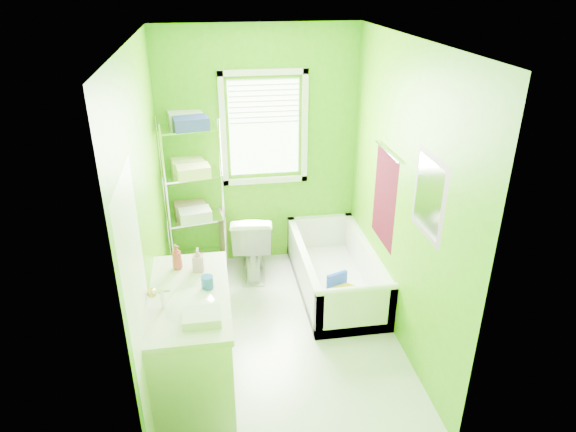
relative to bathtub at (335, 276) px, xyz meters
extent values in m
plane|color=silver|center=(-0.67, -0.62, -0.17)|extent=(2.90, 2.90, 0.00)
cube|color=#449907|center=(-0.67, 0.83, 1.13)|extent=(2.10, 0.04, 2.60)
cube|color=#449907|center=(-0.67, -2.07, 1.13)|extent=(2.10, 0.04, 2.60)
cube|color=#449907|center=(-1.72, -0.62, 1.13)|extent=(0.04, 2.90, 2.60)
cube|color=#449907|center=(0.38, -0.62, 1.13)|extent=(0.04, 2.90, 2.60)
cube|color=white|center=(-0.67, -0.62, 2.43)|extent=(2.10, 2.90, 0.04)
cube|color=white|center=(-0.62, 0.82, 1.38)|extent=(0.74, 0.01, 1.01)
cube|color=white|center=(-0.62, 0.80, 0.80)|extent=(0.92, 0.05, 0.06)
cube|color=white|center=(-0.62, 0.80, 1.96)|extent=(0.92, 0.05, 0.06)
cube|color=white|center=(-1.05, 0.80, 1.38)|extent=(0.06, 0.05, 1.22)
cube|color=white|center=(-0.19, 0.80, 1.38)|extent=(0.06, 0.05, 1.22)
cube|color=white|center=(-0.62, 0.79, 1.67)|extent=(0.72, 0.02, 0.50)
cube|color=white|center=(-1.71, -1.62, 0.83)|extent=(0.02, 0.80, 2.00)
sphere|color=gold|center=(-1.67, -1.29, 0.83)|extent=(0.07, 0.07, 0.07)
cube|color=#430714|center=(0.36, -0.27, 0.98)|extent=(0.02, 0.58, 0.90)
cylinder|color=silver|center=(0.35, -0.27, 1.43)|extent=(0.02, 0.62, 0.02)
cube|color=#CC5972|center=(0.36, -1.17, 1.38)|extent=(0.02, 0.54, 0.64)
cube|color=white|center=(0.36, -1.17, 1.38)|extent=(0.01, 0.44, 0.54)
cube|color=white|center=(0.00, 0.02, -0.11)|extent=(0.75, 1.61, 0.11)
cube|color=white|center=(-0.34, 0.02, 0.08)|extent=(0.08, 1.61, 0.48)
cube|color=white|center=(0.34, 0.02, 0.08)|extent=(0.08, 1.61, 0.48)
cube|color=white|center=(0.00, -0.74, 0.08)|extent=(0.75, 0.08, 0.48)
cube|color=white|center=(0.00, 0.79, 0.08)|extent=(0.75, 0.08, 0.48)
cylinder|color=white|center=(0.00, -0.74, 0.32)|extent=(0.75, 0.08, 0.08)
cylinder|color=#1438BB|center=(0.00, -0.33, -0.03)|extent=(0.32, 0.32, 0.06)
cylinder|color=yellow|center=(0.00, -0.33, 0.02)|extent=(0.30, 0.30, 0.05)
cube|color=#1438BB|center=(-0.04, -0.22, 0.07)|extent=(0.22, 0.11, 0.20)
imported|color=white|center=(-0.82, 0.49, 0.21)|extent=(0.50, 0.78, 0.76)
cube|color=white|center=(-1.44, -1.17, 0.25)|extent=(0.58, 1.15, 0.84)
cube|color=silver|center=(-1.44, -1.17, 0.70)|extent=(0.61, 1.18, 0.05)
ellipsoid|color=white|center=(-1.42, -1.33, 0.69)|extent=(0.40, 0.52, 0.14)
cylinder|color=silver|center=(-1.60, -1.33, 0.79)|extent=(0.03, 0.03, 0.16)
cylinder|color=silver|center=(-1.60, -1.33, 0.86)|extent=(0.12, 0.02, 0.02)
imported|color=#C83A46|center=(-1.52, -0.80, 0.83)|extent=(0.11, 0.11, 0.21)
imported|color=pink|center=(-1.35, -0.85, 0.82)|extent=(0.10, 0.10, 0.19)
cylinder|color=#1A4EAE|center=(-1.29, -1.12, 0.77)|extent=(0.09, 0.09, 0.10)
cube|color=silver|center=(-1.33, -1.52, 0.76)|extent=(0.26, 0.20, 0.06)
cylinder|color=silver|center=(-1.66, 0.41, 0.71)|extent=(0.02, 0.02, 1.75)
cylinder|color=silver|center=(-1.72, 0.74, 0.71)|extent=(0.02, 0.02, 1.75)
cylinder|color=silver|center=(-1.11, 0.51, 0.71)|extent=(0.02, 0.02, 1.75)
cylinder|color=silver|center=(-1.17, 0.84, 0.71)|extent=(0.02, 0.02, 1.75)
cube|color=silver|center=(-1.41, 0.63, 0.00)|extent=(0.64, 0.46, 0.02)
cube|color=silver|center=(-1.41, 0.63, 0.49)|extent=(0.64, 0.46, 0.02)
cube|color=silver|center=(-1.41, 0.63, 0.98)|extent=(0.64, 0.46, 0.02)
cube|color=silver|center=(-1.41, 0.63, 1.48)|extent=(0.64, 0.46, 0.02)
cube|color=#2D3AA5|center=(-1.37, 0.52, 1.55)|extent=(0.36, 0.27, 0.12)
cube|color=silver|center=(-1.43, 0.76, 1.55)|extent=(0.36, 0.27, 0.12)
cube|color=#EEEC91|center=(-1.38, 0.52, 1.05)|extent=(0.36, 0.27, 0.12)
cube|color=#EEEC91|center=(-1.45, 0.75, 1.05)|extent=(0.36, 0.27, 0.12)
cube|color=silver|center=(-1.40, 0.54, 0.56)|extent=(0.36, 0.27, 0.12)
cube|color=#C98992|center=(-1.46, 0.76, 0.56)|extent=(0.36, 0.27, 0.12)
cube|color=#C98992|center=(-1.13, 0.68, 0.23)|extent=(0.08, 0.31, 0.55)
camera|label=1|loc=(-1.20, -4.42, 2.88)|focal=32.00mm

